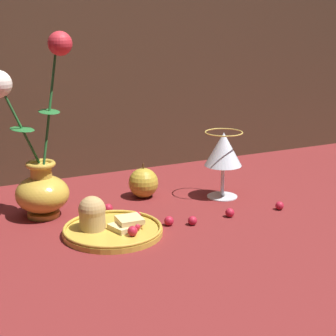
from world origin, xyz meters
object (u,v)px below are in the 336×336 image
at_px(plate_with_pastries, 109,225).
at_px(apple_beside_vase, 143,183).
at_px(vase, 39,169).
at_px(wine_glass, 223,151).

bearing_deg(plate_with_pastries, apple_beside_vase, 49.50).
xyz_separation_m(plate_with_pastries, apple_beside_vase, (0.15, 0.17, 0.02)).
height_order(vase, apple_beside_vase, vase).
distance_m(wine_glass, apple_beside_vase, 0.19).
bearing_deg(plate_with_pastries, vase, 121.54).
distance_m(vase, wine_glass, 0.40).
bearing_deg(wine_glass, apple_beside_vase, 154.47).
xyz_separation_m(vase, plate_with_pastries, (0.09, -0.15, -0.08)).
xyz_separation_m(vase, wine_glass, (0.40, -0.05, 0.00)).
bearing_deg(apple_beside_vase, plate_with_pastries, -130.50).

